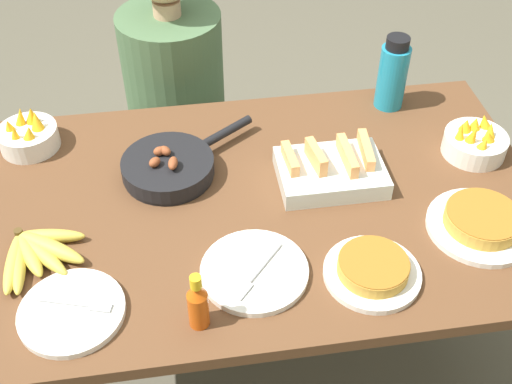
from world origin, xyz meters
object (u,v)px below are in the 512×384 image
(empty_plate_near_front, at_px, (72,312))
(person_figure, at_px, (179,125))
(skillet, at_px, (170,166))
(frittata_plate_center, at_px, (481,222))
(banana_bunch, at_px, (35,252))
(melon_tray, at_px, (331,170))
(hot_sauce_bottle, at_px, (198,304))
(frittata_plate_side, at_px, (373,270))
(fruit_bowl_mango, at_px, (475,142))
(empty_plate_far_left, at_px, (254,271))
(fruit_bowl_citrus, at_px, (29,135))
(water_bottle, at_px, (393,74))

(empty_plate_near_front, relative_size, person_figure, 0.20)
(skillet, relative_size, frittata_plate_center, 1.43)
(banana_bunch, relative_size, frittata_plate_center, 0.79)
(melon_tray, xyz_separation_m, hot_sauce_bottle, (-0.38, -0.40, 0.03))
(frittata_plate_side, height_order, fruit_bowl_mango, fruit_bowl_mango)
(empty_plate_far_left, bearing_deg, fruit_bowl_mango, 27.13)
(fruit_bowl_citrus, bearing_deg, empty_plate_near_front, -76.39)
(banana_bunch, height_order, frittata_plate_side, frittata_plate_side)
(skillet, distance_m, empty_plate_near_front, 0.48)
(hot_sauce_bottle, relative_size, person_figure, 0.13)
(fruit_bowl_citrus, distance_m, person_figure, 0.64)
(melon_tray, xyz_separation_m, water_bottle, (0.25, 0.30, 0.07))
(fruit_bowl_mango, bearing_deg, hot_sauce_bottle, -150.31)
(water_bottle, xyz_separation_m, hot_sauce_bottle, (-0.63, -0.70, -0.04))
(melon_tray, relative_size, fruit_bowl_mango, 1.59)
(melon_tray, distance_m, frittata_plate_side, 0.33)
(frittata_plate_center, height_order, frittata_plate_side, frittata_plate_center)
(banana_bunch, xyz_separation_m, skillet, (0.32, 0.24, 0.01))
(person_figure, bearing_deg, fruit_bowl_mango, -36.96)
(frittata_plate_side, distance_m, hot_sauce_bottle, 0.40)
(water_bottle, bearing_deg, empty_plate_far_left, -129.92)
(skillet, height_order, empty_plate_near_front, skillet)
(banana_bunch, relative_size, melon_tray, 0.74)
(frittata_plate_center, xyz_separation_m, person_figure, (-0.69, 0.87, -0.28))
(fruit_bowl_mango, bearing_deg, frittata_plate_side, -136.02)
(fruit_bowl_mango, bearing_deg, water_bottle, 122.56)
(empty_plate_near_front, relative_size, water_bottle, 1.01)
(empty_plate_far_left, relative_size, fruit_bowl_citrus, 1.52)
(fruit_bowl_citrus, relative_size, person_figure, 0.14)
(empty_plate_near_front, distance_m, person_figure, 1.05)
(melon_tray, xyz_separation_m, empty_plate_near_front, (-0.64, -0.34, -0.02))
(person_figure, bearing_deg, water_bottle, -28.47)
(fruit_bowl_mango, xyz_separation_m, person_figure, (-0.79, 0.59, -0.30))
(fruit_bowl_citrus, bearing_deg, frittata_plate_center, -23.86)
(empty_plate_near_front, height_order, hot_sauce_bottle, hot_sauce_bottle)
(melon_tray, bearing_deg, water_bottle, 50.51)
(banana_bunch, xyz_separation_m, hot_sauce_bottle, (0.36, -0.24, 0.05))
(empty_plate_near_front, relative_size, empty_plate_far_left, 0.93)
(frittata_plate_side, relative_size, water_bottle, 0.98)
(banana_bunch, distance_m, empty_plate_near_front, 0.20)
(skillet, height_order, person_figure, person_figure)
(person_figure, bearing_deg, frittata_plate_center, -51.57)
(frittata_plate_center, bearing_deg, melon_tray, 143.98)
(skillet, xyz_separation_m, hot_sauce_bottle, (0.04, -0.48, 0.04))
(empty_plate_far_left, bearing_deg, melon_tray, 49.64)
(melon_tray, distance_m, empty_plate_near_front, 0.72)
(frittata_plate_center, bearing_deg, skillet, 156.82)
(empty_plate_far_left, xyz_separation_m, fruit_bowl_mango, (0.65, 0.33, 0.03))
(frittata_plate_center, relative_size, water_bottle, 1.14)
(empty_plate_far_left, relative_size, fruit_bowl_mango, 1.44)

